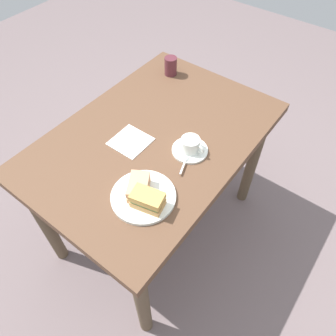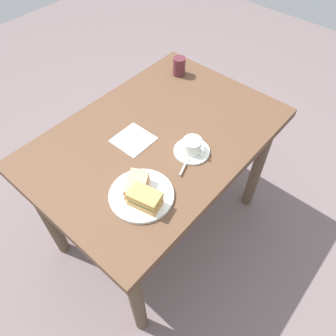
# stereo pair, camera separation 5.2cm
# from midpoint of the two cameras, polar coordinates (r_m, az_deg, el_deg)

# --- Properties ---
(ground_plane) EXTENTS (6.00, 6.00, 0.00)m
(ground_plane) POSITION_cam_midpoint_polar(r_m,az_deg,el_deg) (2.01, -0.63, -9.66)
(ground_plane) COLOR slate
(dining_table) EXTENTS (1.11, 0.76, 0.75)m
(dining_table) POSITION_cam_midpoint_polar(r_m,az_deg,el_deg) (1.49, -0.84, 2.86)
(dining_table) COLOR brown
(dining_table) RESTS_ON ground_plane
(sandwich_plate) EXTENTS (0.24, 0.24, 0.01)m
(sandwich_plate) POSITION_cam_midpoint_polar(r_m,az_deg,el_deg) (1.20, -3.46, -4.82)
(sandwich_plate) COLOR white
(sandwich_plate) RESTS_ON dining_table
(sandwich_front) EXTENTS (0.13, 0.12, 0.06)m
(sandwich_front) POSITION_cam_midpoint_polar(r_m,az_deg,el_deg) (1.18, -4.24, -3.13)
(sandwich_front) COLOR tan
(sandwich_front) RESTS_ON sandwich_plate
(sandwich_back) EXTENTS (0.09, 0.13, 0.06)m
(sandwich_back) POSITION_cam_midpoint_polar(r_m,az_deg,el_deg) (1.14, -2.80, -5.47)
(sandwich_back) COLOR tan
(sandwich_back) RESTS_ON sandwich_plate
(coffee_saucer) EXTENTS (0.15, 0.15, 0.01)m
(coffee_saucer) POSITION_cam_midpoint_polar(r_m,az_deg,el_deg) (1.34, 5.30, 2.93)
(coffee_saucer) COLOR white
(coffee_saucer) RESTS_ON dining_table
(coffee_cup) EXTENTS (0.08, 0.10, 0.06)m
(coffee_cup) POSITION_cam_midpoint_polar(r_m,az_deg,el_deg) (1.31, 5.47, 3.96)
(coffee_cup) COLOR white
(coffee_cup) RESTS_ON coffee_saucer
(spoon) EXTENTS (0.10, 0.04, 0.01)m
(spoon) POSITION_cam_midpoint_polar(r_m,az_deg,el_deg) (1.29, 4.28, 0.91)
(spoon) COLOR silver
(spoon) RESTS_ON coffee_saucer
(napkin) EXTENTS (0.15, 0.15, 0.00)m
(napkin) POSITION_cam_midpoint_polar(r_m,az_deg,el_deg) (1.39, -5.05, 4.96)
(napkin) COLOR white
(napkin) RESTS_ON dining_table
(drinking_glass) EXTENTS (0.06, 0.06, 0.09)m
(drinking_glass) POSITION_cam_midpoint_polar(r_m,az_deg,el_deg) (1.73, 2.87, 17.44)
(drinking_glass) COLOR #58262F
(drinking_glass) RESTS_ON dining_table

